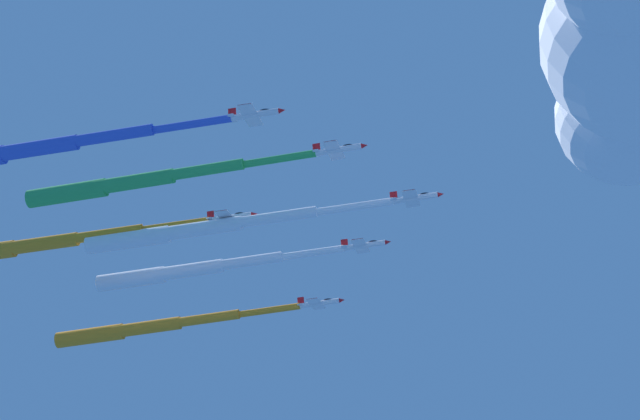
% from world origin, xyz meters
% --- Properties ---
extents(jet_lead, '(16.01, 71.16, 4.52)m').
position_xyz_m(jet_lead, '(3.64, 24.39, 163.84)').
color(jet_lead, silver).
extents(jet_port_inner, '(15.18, 62.39, 4.53)m').
position_xyz_m(jet_port_inner, '(18.18, 28.74, 165.49)').
color(jet_port_inner, silver).
extents(jet_starboard_inner, '(15.68, 66.14, 4.57)m').
position_xyz_m(jet_starboard_inner, '(-8.17, 35.03, 165.93)').
color(jet_starboard_inner, silver).
extents(jet_port_mid, '(16.11, 64.84, 4.56)m').
position_xyz_m(jet_port_mid, '(33.86, 40.41, 162.81)').
color(jet_port_mid, silver).
extents(jet_starboard_mid, '(15.16, 68.40, 4.53)m').
position_xyz_m(jet_starboard_mid, '(-20.13, 50.46, 163.60)').
color(jet_starboard_mid, silver).
extents(jet_port_outer, '(15.00, 66.72, 4.57)m').
position_xyz_m(jet_port_outer, '(8.19, 57.52, 165.73)').
color(jet_port_outer, silver).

